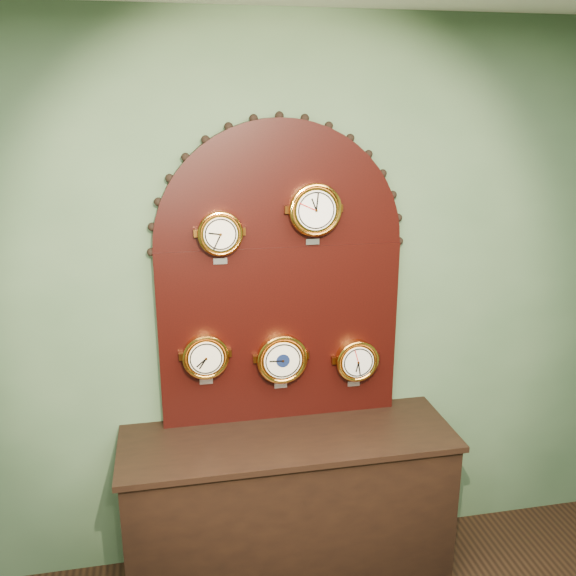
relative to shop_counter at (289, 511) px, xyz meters
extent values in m
plane|color=#445F41|center=(0.00, 0.27, 1.00)|extent=(4.00, 0.00, 4.00)
cube|color=black|center=(0.00, 0.00, 0.00)|extent=(1.60, 0.50, 0.80)
cube|color=black|center=(0.00, 0.22, 0.88)|extent=(1.20, 0.06, 0.90)
cylinder|color=black|center=(0.00, 0.22, 1.33)|extent=(1.20, 0.06, 1.20)
cylinder|color=orange|center=(-0.29, 0.16, 1.42)|extent=(0.19, 0.08, 0.19)
torus|color=orange|center=(-0.29, 0.13, 1.42)|extent=(0.21, 0.02, 0.21)
cylinder|color=#EDE4C9|center=(-0.29, 0.12, 1.42)|extent=(0.15, 0.01, 0.15)
cube|color=silver|center=(-0.29, 0.19, 1.28)|extent=(0.06, 0.01, 0.03)
cylinder|color=orange|center=(0.15, 0.16, 1.52)|extent=(0.23, 0.08, 0.23)
torus|color=orange|center=(0.15, 0.13, 1.52)|extent=(0.25, 0.02, 0.25)
cylinder|color=white|center=(0.15, 0.12, 1.52)|extent=(0.19, 0.01, 0.19)
cube|color=silver|center=(0.15, 0.19, 1.35)|extent=(0.07, 0.01, 0.03)
cylinder|color=orange|center=(-0.38, 0.16, 0.82)|extent=(0.21, 0.08, 0.21)
torus|color=orange|center=(-0.38, 0.13, 0.82)|extent=(0.23, 0.02, 0.23)
cylinder|color=#EDE4C9|center=(-0.38, 0.12, 0.82)|extent=(0.17, 0.01, 0.17)
cube|color=silver|center=(-0.38, 0.19, 0.67)|extent=(0.06, 0.01, 0.03)
cylinder|color=orange|center=(-0.01, 0.16, 0.78)|extent=(0.24, 0.08, 0.24)
torus|color=orange|center=(-0.01, 0.13, 0.78)|extent=(0.26, 0.02, 0.26)
cylinder|color=#EDE4C9|center=(-0.01, 0.12, 0.78)|extent=(0.19, 0.01, 0.19)
cube|color=silver|center=(-0.01, 0.19, 0.61)|extent=(0.07, 0.01, 0.03)
cylinder|color=#0D183C|center=(-0.01, 0.12, 0.78)|extent=(0.07, 0.00, 0.07)
cylinder|color=orange|center=(0.38, 0.16, 0.73)|extent=(0.20, 0.08, 0.20)
torus|color=orange|center=(0.38, 0.13, 0.73)|extent=(0.22, 0.02, 0.22)
cylinder|color=white|center=(0.38, 0.12, 0.73)|extent=(0.16, 0.01, 0.16)
cube|color=silver|center=(0.38, 0.19, 0.59)|extent=(0.06, 0.01, 0.03)
camera|label=1|loc=(-0.53, -2.65, 2.00)|focal=38.86mm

